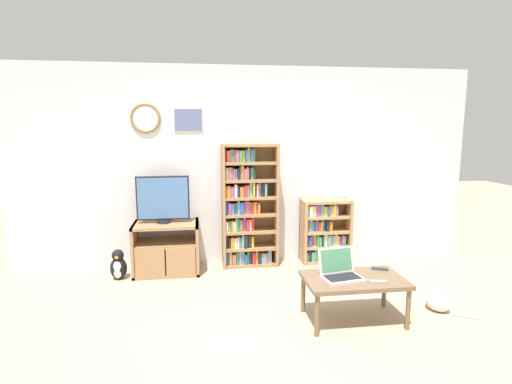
# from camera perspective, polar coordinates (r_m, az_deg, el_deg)

# --- Properties ---
(ground_plane) EXTENTS (18.00, 18.00, 0.00)m
(ground_plane) POSITION_cam_1_polar(r_m,az_deg,el_deg) (3.81, 2.43, -19.25)
(ground_plane) COLOR tan
(wall_back) EXTENTS (6.14, 0.09, 2.60)m
(wall_back) POSITION_cam_1_polar(r_m,az_deg,el_deg) (5.32, -1.42, 3.74)
(wall_back) COLOR silver
(wall_back) RESTS_ON ground_plane
(tv_stand) EXTENTS (0.80, 0.52, 0.64)m
(tv_stand) POSITION_cam_1_polar(r_m,az_deg,el_deg) (5.17, -12.64, -7.77)
(tv_stand) COLOR #9E754C
(tv_stand) RESTS_ON ground_plane
(television) EXTENTS (0.64, 0.18, 0.59)m
(television) POSITION_cam_1_polar(r_m,az_deg,el_deg) (5.06, -13.14, -1.04)
(television) COLOR black
(television) RESTS_ON tv_stand
(bookshelf_tall) EXTENTS (0.72, 0.30, 1.61)m
(bookshelf_tall) POSITION_cam_1_polar(r_m,az_deg,el_deg) (5.22, -1.38, -2.22)
(bookshelf_tall) COLOR #9E754C
(bookshelf_tall) RESTS_ON ground_plane
(bookshelf_short) EXTENTS (0.66, 0.29, 0.85)m
(bookshelf_short) POSITION_cam_1_polar(r_m,az_deg,el_deg) (5.52, 9.56, -5.60)
(bookshelf_short) COLOR tan
(bookshelf_short) RESTS_ON ground_plane
(coffee_table) EXTENTS (0.93, 0.56, 0.42)m
(coffee_table) POSITION_cam_1_polar(r_m,az_deg,el_deg) (3.95, 13.82, -12.43)
(coffee_table) COLOR brown
(coffee_table) RESTS_ON ground_plane
(laptop) EXTENTS (0.41, 0.35, 0.26)m
(laptop) POSITION_cam_1_polar(r_m,az_deg,el_deg) (3.89, 11.89, -10.92)
(laptop) COLOR silver
(laptop) RESTS_ON coffee_table
(remote_near_laptop) EXTENTS (0.16, 0.07, 0.02)m
(remote_near_laptop) POSITION_cam_1_polar(r_m,az_deg,el_deg) (3.87, 16.99, -12.16)
(remote_near_laptop) COLOR #99999E
(remote_near_laptop) RESTS_ON coffee_table
(remote_far_from_laptop) EXTENTS (0.16, 0.11, 0.02)m
(remote_far_from_laptop) POSITION_cam_1_polar(r_m,az_deg,el_deg) (4.21, 17.27, -10.41)
(remote_far_from_laptop) COLOR #38383A
(remote_far_from_laptop) RESTS_ON coffee_table
(cat) EXTENTS (0.44, 0.42, 0.24)m
(cat) POSITION_cam_1_polar(r_m,az_deg,el_deg) (4.52, 24.53, -13.96)
(cat) COLOR white
(cat) RESTS_ON ground_plane
(penguin_figurine) EXTENTS (0.20, 0.18, 0.37)m
(penguin_figurine) POSITION_cam_1_polar(r_m,az_deg,el_deg) (5.16, -19.08, -9.93)
(penguin_figurine) COLOR black
(penguin_figurine) RESTS_ON ground_plane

